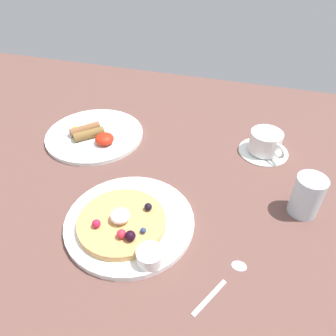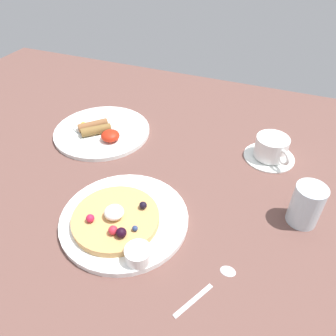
% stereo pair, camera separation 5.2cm
% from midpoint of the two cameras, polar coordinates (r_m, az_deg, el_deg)
% --- Properties ---
extents(ground_plane, '(1.76, 1.17, 0.03)m').
position_cam_midpoint_polar(ground_plane, '(0.79, -2.43, -1.69)').
color(ground_plane, brown).
extents(pancake_plate, '(0.26, 0.26, 0.01)m').
position_cam_midpoint_polar(pancake_plate, '(0.67, -5.58, -9.08)').
color(pancake_plate, white).
rests_on(pancake_plate, ground_plane).
extents(pancake_with_berries, '(0.18, 0.18, 0.04)m').
position_cam_midpoint_polar(pancake_with_berries, '(0.65, -7.06, -8.99)').
color(pancake_with_berries, tan).
rests_on(pancake_with_berries, pancake_plate).
extents(syrup_ramekin, '(0.05, 0.05, 0.03)m').
position_cam_midpoint_polar(syrup_ramekin, '(0.59, -2.76, -15.24)').
color(syrup_ramekin, white).
rests_on(syrup_ramekin, pancake_plate).
extents(breakfast_plate, '(0.27, 0.27, 0.01)m').
position_cam_midpoint_polar(breakfast_plate, '(0.93, -10.12, 6.45)').
color(breakfast_plate, white).
rests_on(breakfast_plate, ground_plane).
extents(fried_breakfast, '(0.16, 0.09, 0.03)m').
position_cam_midpoint_polar(fried_breakfast, '(0.90, -10.77, 6.61)').
color(fried_breakfast, brown).
rests_on(fried_breakfast, breakfast_plate).
extents(coffee_saucer, '(0.13, 0.13, 0.01)m').
position_cam_midpoint_polar(coffee_saucer, '(0.87, 19.24, 1.92)').
color(coffee_saucer, white).
rests_on(coffee_saucer, ground_plane).
extents(coffee_cup, '(0.09, 0.10, 0.05)m').
position_cam_midpoint_polar(coffee_cup, '(0.85, 19.75, 3.53)').
color(coffee_cup, white).
rests_on(coffee_cup, coffee_saucer).
extents(teaspoon, '(0.08, 0.13, 0.01)m').
position_cam_midpoint_polar(teaspoon, '(0.60, 11.28, -19.20)').
color(teaspoon, silver).
rests_on(teaspoon, ground_plane).
extents(water_glass, '(0.06, 0.06, 0.09)m').
position_cam_midpoint_polar(water_glass, '(0.70, 25.48, -6.05)').
color(water_glass, silver).
rests_on(water_glass, ground_plane).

